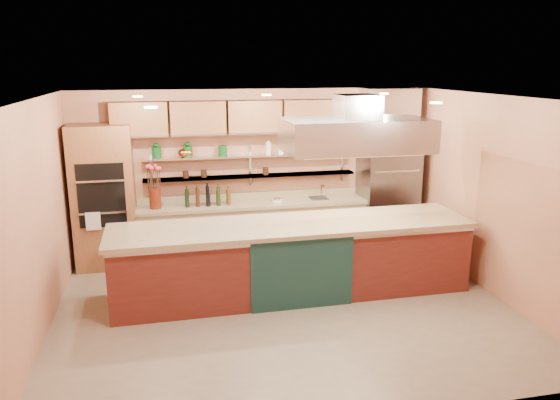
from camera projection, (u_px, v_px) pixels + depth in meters
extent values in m
cube|color=gray|center=(285.00, 309.00, 7.37)|extent=(6.00, 5.00, 0.02)
cube|color=black|center=(285.00, 98.00, 6.69)|extent=(6.00, 5.00, 0.02)
cube|color=tan|center=(253.00, 172.00, 9.40)|extent=(6.00, 0.04, 2.80)
cube|color=tan|center=(350.00, 281.00, 4.66)|extent=(6.00, 0.04, 2.80)
cube|color=tan|center=(36.00, 222.00, 6.41)|extent=(0.04, 5.00, 2.80)
cube|color=tan|center=(493.00, 196.00, 7.65)|extent=(0.04, 5.00, 2.80)
cube|color=brown|center=(104.00, 197.00, 8.65)|extent=(0.95, 0.64, 2.30)
cube|color=slate|center=(388.00, 189.00, 9.63)|extent=(0.95, 0.72, 2.10)
cube|color=tan|center=(253.00, 229.00, 9.33)|extent=(3.84, 0.64, 0.93)
cube|color=silver|center=(251.00, 176.00, 9.27)|extent=(3.60, 0.26, 0.03)
cube|color=silver|center=(251.00, 156.00, 9.19)|extent=(3.60, 0.26, 0.03)
cube|color=brown|center=(254.00, 117.00, 8.99)|extent=(4.60, 0.36, 0.55)
cube|color=silver|center=(356.00, 135.00, 7.51)|extent=(2.00, 1.00, 0.45)
cube|color=#FFE5A5|center=(282.00, 99.00, 6.88)|extent=(4.00, 2.80, 0.02)
cube|color=maroon|center=(292.00, 258.00, 7.74)|extent=(5.00, 1.15, 1.04)
cylinder|color=#5B1B0D|center=(155.00, 198.00, 8.79)|extent=(0.21, 0.21, 0.33)
cube|color=black|center=(208.00, 198.00, 8.98)|extent=(0.83, 0.51, 0.26)
cube|color=silver|center=(277.00, 199.00, 9.24)|extent=(0.19, 0.17, 0.09)
cylinder|color=white|center=(321.00, 191.00, 9.48)|extent=(0.04, 0.04, 0.25)
ellipsoid|color=#D35F30|center=(183.00, 153.00, 8.94)|extent=(0.18, 0.18, 0.14)
cylinder|color=#0E4517|center=(223.00, 151.00, 9.07)|extent=(0.15, 0.15, 0.17)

